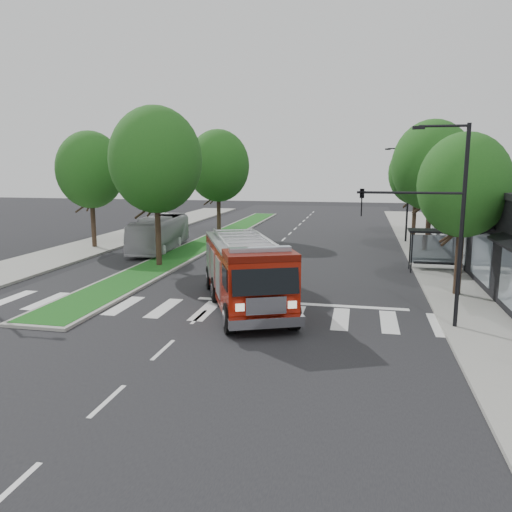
% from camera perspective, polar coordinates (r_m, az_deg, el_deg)
% --- Properties ---
extents(ground, '(140.00, 140.00, 0.00)m').
position_cam_1_polar(ground, '(25.48, -3.71, -4.40)').
color(ground, black).
rests_on(ground, ground).
extents(sidewalk_right, '(5.00, 80.00, 0.15)m').
position_cam_1_polar(sidewalk_right, '(34.82, 21.30, -1.01)').
color(sidewalk_right, gray).
rests_on(sidewalk_right, ground).
extents(sidewalk_left, '(5.00, 80.00, 0.15)m').
position_cam_1_polar(sidewalk_left, '(40.34, -19.97, 0.52)').
color(sidewalk_left, gray).
rests_on(sidewalk_left, ground).
extents(median, '(3.00, 50.00, 0.15)m').
position_cam_1_polar(median, '(44.08, -4.96, 1.87)').
color(median, gray).
rests_on(median, ground).
extents(bus_shelter, '(3.20, 1.60, 2.61)m').
position_cam_1_polar(bus_shelter, '(32.50, 19.78, 1.85)').
color(bus_shelter, black).
rests_on(bus_shelter, ground).
extents(tree_right_near, '(4.40, 4.40, 8.05)m').
position_cam_1_polar(tree_right_near, '(26.21, 22.68, 7.44)').
color(tree_right_near, black).
rests_on(tree_right_near, ground).
extents(tree_right_mid, '(5.60, 5.60, 9.72)m').
position_cam_1_polar(tree_right_mid, '(38.05, 19.46, 9.72)').
color(tree_right_mid, black).
rests_on(tree_right_mid, ground).
extents(tree_right_far, '(5.00, 5.00, 8.73)m').
position_cam_1_polar(tree_right_far, '(47.99, 17.88, 9.00)').
color(tree_right_far, black).
rests_on(tree_right_far, ground).
extents(tree_median_near, '(5.80, 5.80, 10.16)m').
position_cam_1_polar(tree_median_near, '(32.34, -11.40, 10.70)').
color(tree_median_near, black).
rests_on(tree_median_near, ground).
extents(tree_median_far, '(5.60, 5.60, 9.72)m').
position_cam_1_polar(tree_median_far, '(45.55, -4.35, 10.23)').
color(tree_median_far, black).
rests_on(tree_median_far, ground).
extents(tree_left_mid, '(5.20, 5.20, 9.16)m').
position_cam_1_polar(tree_left_mid, '(41.30, -18.41, 9.31)').
color(tree_left_mid, black).
rests_on(tree_left_mid, ground).
extents(streetlight_right_near, '(4.08, 0.22, 8.00)m').
position_cam_1_polar(streetlight_right_near, '(20.53, 20.13, 4.72)').
color(streetlight_right_near, black).
rests_on(streetlight_right_near, ground).
extents(streetlight_right_far, '(2.11, 0.20, 8.00)m').
position_cam_1_polar(streetlight_right_far, '(43.94, 16.80, 7.22)').
color(streetlight_right_far, black).
rests_on(streetlight_right_far, ground).
extents(fire_engine, '(6.31, 9.92, 3.32)m').
position_cam_1_polar(fire_engine, '(22.97, -1.19, -1.91)').
color(fire_engine, '#550C04').
rests_on(fire_engine, ground).
extents(city_bus, '(3.14, 9.69, 2.65)m').
position_cam_1_polar(city_bus, '(39.32, -10.94, 2.56)').
color(city_bus, '#B6B6BA').
rests_on(city_bus, ground).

